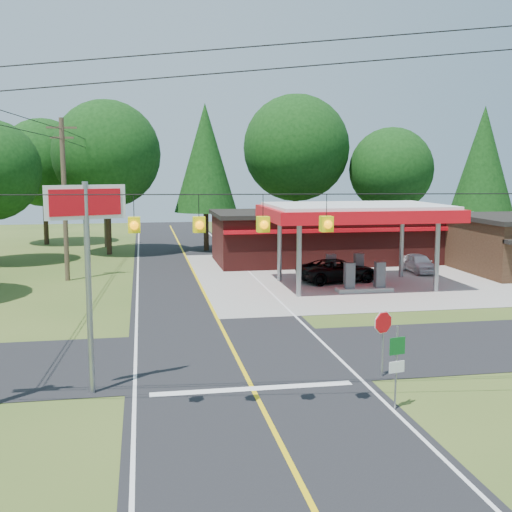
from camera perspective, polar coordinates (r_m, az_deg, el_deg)
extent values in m
plane|color=#364F1C|center=(24.21, -1.77, -8.95)|extent=(120.00, 120.00, 0.00)
cube|color=black|center=(24.20, -1.77, -8.93)|extent=(8.00, 120.00, 0.02)
cube|color=black|center=(24.20, -1.77, -8.92)|extent=(70.00, 7.00, 0.02)
cube|color=yellow|center=(24.20, -1.77, -8.89)|extent=(0.15, 110.00, 0.00)
cylinder|color=gray|center=(34.80, 3.85, -0.24)|extent=(0.28, 0.28, 4.20)
cylinder|color=gray|center=(39.63, 2.11, 0.76)|extent=(0.28, 0.28, 4.20)
cylinder|color=gray|center=(37.53, 15.79, 0.07)|extent=(0.28, 0.28, 4.20)
cylinder|color=gray|center=(42.05, 12.83, 0.98)|extent=(0.28, 0.28, 4.20)
cube|color=red|center=(38.08, 8.83, 3.79)|extent=(10.60, 7.40, 0.70)
cube|color=white|center=(38.06, 8.85, 4.39)|extent=(10.00, 7.00, 0.25)
cube|color=#9E9B93|center=(36.94, 9.60, -2.96)|extent=(3.20, 0.90, 0.22)
cube|color=#3F3F44|center=(36.50, 8.30, -1.76)|extent=(0.55, 0.45, 1.50)
cube|color=#3F3F44|center=(37.11, 10.94, -1.66)|extent=(0.55, 0.45, 1.50)
cube|color=#9E9B93|center=(40.29, 7.88, -2.02)|extent=(3.20, 0.90, 0.22)
cube|color=#3F3F44|center=(39.89, 6.67, -0.91)|extent=(0.55, 0.45, 1.50)
cube|color=#3F3F44|center=(40.44, 9.11, -0.83)|extent=(0.55, 0.45, 1.50)
cube|color=#511A17|center=(48.12, 6.04, 1.56)|extent=(16.00, 7.00, 3.50)
cube|color=black|center=(47.95, 6.07, 3.82)|extent=(16.40, 7.40, 0.30)
cube|color=red|center=(44.59, 7.34, 2.27)|extent=(16.00, 0.50, 0.25)
cylinder|color=#473828|center=(41.24, -16.66, 4.76)|extent=(0.30, 0.30, 10.00)
cube|color=#473828|center=(41.26, -16.90, 10.87)|extent=(1.80, 0.12, 0.12)
cube|color=#473828|center=(41.23, -16.87, 10.04)|extent=(1.40, 0.12, 0.12)
cylinder|color=#473828|center=(58.06, -13.30, 5.44)|extent=(0.30, 0.30, 9.50)
cube|color=yellow|center=(17.29, -10.77, 2.74)|extent=(0.32, 0.32, 0.42)
cube|color=yellow|center=(17.16, -5.09, 2.80)|extent=(0.32, 0.32, 0.42)
cube|color=yellow|center=(17.19, 0.63, 2.84)|extent=(0.32, 0.32, 0.42)
cube|color=yellow|center=(17.40, 6.27, 2.86)|extent=(0.32, 0.32, 0.42)
cylinder|color=#332316|center=(53.20, -12.96, 2.65)|extent=(0.44, 0.44, 4.68)
sphere|color=black|center=(53.00, -13.16, 8.82)|extent=(8.58, 8.58, 8.58)
cylinder|color=#332316|center=(54.41, -4.46, 2.75)|extent=(0.44, 0.44, 4.32)
cone|color=black|center=(54.20, -4.52, 8.70)|extent=(5.28, 5.28, 9.00)
cylinder|color=#332316|center=(56.70, 3.52, 3.33)|extent=(0.44, 0.44, 5.04)
sphere|color=black|center=(56.55, 3.57, 9.56)|extent=(9.24, 9.24, 9.24)
cylinder|color=#332316|center=(57.29, 11.80, 2.68)|extent=(0.44, 0.44, 3.96)
sphere|color=black|center=(57.07, 11.94, 7.53)|extent=(7.26, 7.26, 7.26)
cylinder|color=#332316|center=(59.84, 19.30, 2.79)|extent=(0.44, 0.44, 4.32)
cone|color=black|center=(59.65, 19.55, 8.20)|extent=(5.28, 5.28, 9.00)
cylinder|color=#332316|center=(61.73, -18.18, 2.99)|extent=(0.44, 0.44, 4.32)
sphere|color=black|center=(61.54, -18.39, 7.89)|extent=(7.92, 7.92, 7.92)
imported|color=black|center=(39.76, 7.34, -1.30)|extent=(5.94, 5.94, 1.42)
imported|color=white|center=(44.36, 14.27, -0.63)|extent=(3.72, 3.72, 1.26)
cylinder|color=gray|center=(20.28, -14.65, -2.93)|extent=(0.18, 0.18, 6.59)
cube|color=white|center=(19.96, -14.91, 4.64)|extent=(2.33, 0.90, 1.04)
cube|color=red|center=(19.91, -14.93, 4.64)|extent=(2.05, 0.79, 0.80)
cylinder|color=gray|center=(22.10, 11.18, -7.81)|extent=(0.07, 0.07, 2.18)
cylinder|color=gray|center=(19.26, 12.35, -9.72)|extent=(0.06, 0.06, 2.49)
cube|color=#0C591E|center=(19.03, 12.45, -7.82)|extent=(0.51, 0.14, 0.51)
cube|color=white|center=(19.21, 12.40, -9.61)|extent=(0.51, 0.14, 0.34)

